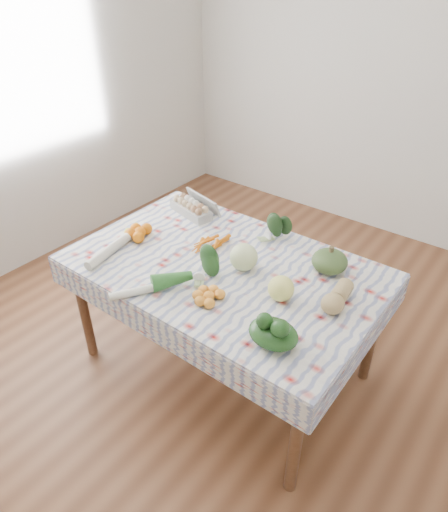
{
  "coord_description": "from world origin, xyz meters",
  "views": [
    {
      "loc": [
        1.24,
        -1.61,
        2.17
      ],
      "look_at": [
        0.0,
        0.0,
        0.82
      ],
      "focal_mm": 32.0,
      "sensor_mm": 36.0,
      "label": 1
    }
  ],
  "objects_px": {
    "egg_carton": "(191,208)",
    "kabocha_squash": "(330,261)",
    "butternut_squash": "(338,296)",
    "cabbage": "(244,257)",
    "dining_table": "(224,277)",
    "grapefruit": "(281,288)"
  },
  "relations": [
    {
      "from": "grapefruit",
      "to": "kabocha_squash",
      "type": "bearing_deg",
      "value": 77.57
    },
    {
      "from": "dining_table",
      "to": "butternut_squash",
      "type": "xyz_separation_m",
      "value": [
        0.63,
        0.06,
        0.14
      ]
    },
    {
      "from": "cabbage",
      "to": "dining_table",
      "type": "bearing_deg",
      "value": -161.46
    },
    {
      "from": "cabbage",
      "to": "grapefruit",
      "type": "distance_m",
      "value": 0.31
    },
    {
      "from": "dining_table",
      "to": "grapefruit",
      "type": "xyz_separation_m",
      "value": [
        0.39,
        -0.06,
        0.15
      ]
    },
    {
      "from": "grapefruit",
      "to": "dining_table",
      "type": "bearing_deg",
      "value": 170.77
    },
    {
      "from": "cabbage",
      "to": "grapefruit",
      "type": "xyz_separation_m",
      "value": [
        0.29,
        -0.1,
        -0.01
      ]
    },
    {
      "from": "egg_carton",
      "to": "kabocha_squash",
      "type": "distance_m",
      "value": 1.0
    },
    {
      "from": "cabbage",
      "to": "butternut_squash",
      "type": "xyz_separation_m",
      "value": [
        0.53,
        0.03,
        -0.02
      ]
    },
    {
      "from": "grapefruit",
      "to": "cabbage",
      "type": "bearing_deg",
      "value": 161.12
    },
    {
      "from": "butternut_squash",
      "to": "dining_table",
      "type": "bearing_deg",
      "value": -179.43
    },
    {
      "from": "dining_table",
      "to": "grapefruit",
      "type": "bearing_deg",
      "value": -9.23
    },
    {
      "from": "kabocha_squash",
      "to": "cabbage",
      "type": "distance_m",
      "value": 0.45
    },
    {
      "from": "kabocha_squash",
      "to": "dining_table",
      "type": "bearing_deg",
      "value": -148.21
    },
    {
      "from": "egg_carton",
      "to": "butternut_squash",
      "type": "distance_m",
      "value": 1.18
    },
    {
      "from": "kabocha_squash",
      "to": "cabbage",
      "type": "bearing_deg",
      "value": -144.99
    },
    {
      "from": "dining_table",
      "to": "grapefruit",
      "type": "distance_m",
      "value": 0.43
    },
    {
      "from": "butternut_squash",
      "to": "cabbage",
      "type": "bearing_deg",
      "value": 177.91
    },
    {
      "from": "egg_carton",
      "to": "grapefruit",
      "type": "height_order",
      "value": "grapefruit"
    },
    {
      "from": "dining_table",
      "to": "egg_carton",
      "type": "distance_m",
      "value": 0.63
    },
    {
      "from": "egg_carton",
      "to": "grapefruit",
      "type": "distance_m",
      "value": 1.0
    },
    {
      "from": "egg_carton",
      "to": "grapefruit",
      "type": "relative_size",
      "value": 2.45
    }
  ]
}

